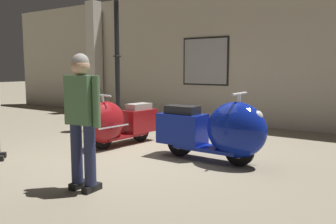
{
  "coord_description": "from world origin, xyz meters",
  "views": [
    {
      "loc": [
        3.53,
        -4.59,
        1.45
      ],
      "look_at": [
        0.08,
        0.45,
        0.68
      ],
      "focal_mm": 37.61,
      "sensor_mm": 36.0,
      "label": 1
    }
  ],
  "objects_px": {
    "scooter_0": "(116,122)",
    "scooter_1": "(219,130)",
    "visitor_1": "(82,113)",
    "lamppost": "(117,43)"
  },
  "relations": [
    {
      "from": "scooter_0",
      "to": "scooter_1",
      "type": "relative_size",
      "value": 0.92
    },
    {
      "from": "scooter_1",
      "to": "scooter_0",
      "type": "bearing_deg",
      "value": -177.7
    },
    {
      "from": "scooter_1",
      "to": "visitor_1",
      "type": "distance_m",
      "value": 2.2
    },
    {
      "from": "scooter_0",
      "to": "scooter_1",
      "type": "xyz_separation_m",
      "value": [
        2.05,
        0.07,
        0.05
      ]
    },
    {
      "from": "lamppost",
      "to": "scooter_0",
      "type": "bearing_deg",
      "value": -48.86
    },
    {
      "from": "scooter_0",
      "to": "visitor_1",
      "type": "bearing_deg",
      "value": 40.17
    },
    {
      "from": "lamppost",
      "to": "visitor_1",
      "type": "bearing_deg",
      "value": -53.24
    },
    {
      "from": "visitor_1",
      "to": "lamppost",
      "type": "bearing_deg",
      "value": 33.83
    },
    {
      "from": "scooter_1",
      "to": "visitor_1",
      "type": "relative_size",
      "value": 1.11
    },
    {
      "from": "lamppost",
      "to": "scooter_1",
      "type": "bearing_deg",
      "value": -21.43
    }
  ]
}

